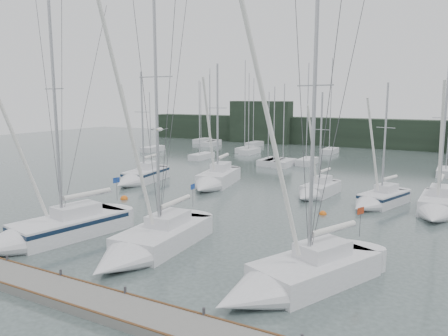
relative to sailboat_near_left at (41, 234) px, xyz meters
The scene contains 16 objects.
ground 7.72m from the sailboat_near_left, ahead, with size 160.00×160.00×0.00m, color #414F4C.
dock 8.85m from the sailboat_near_left, 29.82° to the right, with size 24.00×2.00×0.40m, color slate.
far_treeline 63.10m from the sailboat_near_left, 83.01° to the left, with size 90.00×4.00×5.00m, color black.
far_building_left 61.94m from the sailboat_near_left, 101.50° to the left, with size 12.00×3.00×8.00m, color black.
mast_forest 44.34m from the sailboat_near_left, 84.66° to the left, with size 58.49×24.28×14.73m.
sailboat_near_left is the anchor object (origin of this frame).
sailboat_near_center 6.96m from the sailboat_near_left, 10.65° to the left, with size 3.63×10.05×16.91m.
sailboat_near_right 15.51m from the sailboat_near_left, ahead, with size 6.50×9.54×15.82m.
sailboat_mid_a 18.88m from the sailboat_near_left, 111.49° to the left, with size 3.67×8.40×12.15m.
sailboat_mid_b 19.59m from the sailboat_near_left, 87.62° to the left, with size 4.42×9.52×12.91m.
sailboat_mid_c 22.89m from the sailboat_near_left, 61.46° to the left, with size 2.92×6.50×9.90m.
sailboat_mid_d 25.07m from the sailboat_near_left, 49.36° to the left, with size 4.31×7.05×10.71m.
sailboat_mid_e 27.90m from the sailboat_near_left, 41.87° to the left, with size 2.71×8.02×12.12m.
buoy_b 19.82m from the sailboat_near_left, 48.27° to the left, with size 0.57×0.57×0.57m, color orange.
buoy_c 11.89m from the sailboat_near_left, 106.98° to the left, with size 0.67×0.67×0.67m, color orange.
seagull 10.15m from the sailboat_near_left, 15.79° to the left, with size 1.04×0.46×0.21m.
Camera 1 is at (14.33, -17.64, 8.84)m, focal length 35.00 mm.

